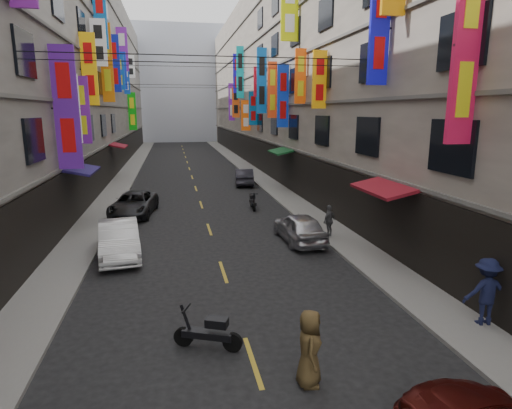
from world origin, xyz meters
name	(u,v)px	position (x,y,z in m)	size (l,w,h in m)	color
sidewalk_left	(124,178)	(-6.00, 42.00, 0.06)	(2.00, 90.00, 0.12)	slate
sidewalk_right	(256,175)	(6.00, 42.00, 0.06)	(2.00, 90.00, 0.12)	slate
building_row_left	(40,66)	(-11.99, 42.00, 9.49)	(10.14, 90.00, 19.00)	gray
building_row_right	(320,71)	(11.99, 42.00, 9.49)	(10.14, 90.00, 19.00)	#AC9F90
haze_block	(178,85)	(0.00, 92.00, 11.00)	(18.00, 8.00, 22.00)	silver
shop_signage	(192,64)	(-0.10, 34.86, 9.15)	(14.00, 55.00, 11.99)	#0F25B0
street_awnings	(181,167)	(-1.26, 26.00, 3.00)	(13.99, 35.20, 0.41)	#154E2C
overhead_cables	(197,62)	(0.00, 30.00, 8.80)	(14.00, 38.04, 1.24)	black
lane_markings	(194,182)	(0.00, 39.00, 0.00)	(0.12, 80.20, 0.01)	gold
scooter_crossing	(209,333)	(-0.98, 12.78, 0.44)	(1.70, 0.87, 1.14)	black
scooter_far_right	(253,202)	(3.05, 28.21, 0.44)	(0.50, 1.80, 1.14)	black
car_left_mid	(119,239)	(-4.00, 20.58, 0.73)	(1.54, 4.43, 1.46)	white
car_left_far	(134,204)	(-4.00, 27.89, 0.66)	(2.20, 4.76, 1.32)	black
car_right_mid	(299,227)	(3.90, 21.11, 0.68)	(1.61, 4.00, 1.36)	silver
car_right_far	(244,177)	(4.00, 37.09, 0.66)	(1.41, 4.03, 1.33)	#2B2932
pedestrian_rnear	(486,291)	(6.60, 12.43, 1.07)	(1.23, 0.63, 1.90)	#141838
pedestrian_rfar	(329,221)	(5.40, 21.29, 0.88)	(0.89, 0.51, 1.52)	#535355
pedestrian_crossing	(309,348)	(1.05, 10.92, 0.87)	(0.85, 0.58, 1.74)	#503D20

